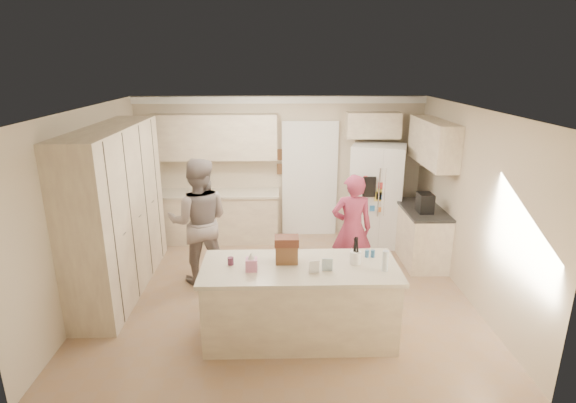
{
  "coord_description": "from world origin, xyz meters",
  "views": [
    {
      "loc": [
        -0.05,
        -5.81,
        3.18
      ],
      "look_at": [
        0.1,
        0.35,
        1.25
      ],
      "focal_mm": 28.0,
      "sensor_mm": 36.0,
      "label": 1
    }
  ],
  "objects_px": {
    "coffee_maker": "(425,203)",
    "teen_boy": "(199,222)",
    "refrigerator": "(377,195)",
    "dollhouse_body": "(287,254)",
    "island_base": "(299,303)",
    "utensil_crock": "(355,257)",
    "tissue_box": "(252,264)",
    "teen_girl": "(352,229)"
  },
  "relations": [
    {
      "from": "refrigerator",
      "to": "coffee_maker",
      "type": "height_order",
      "value": "refrigerator"
    },
    {
      "from": "refrigerator",
      "to": "tissue_box",
      "type": "bearing_deg",
      "value": -107.17
    },
    {
      "from": "coffee_maker",
      "to": "teen_girl",
      "type": "bearing_deg",
      "value": -158.88
    },
    {
      "from": "refrigerator",
      "to": "teen_boy",
      "type": "distance_m",
      "value": 3.26
    },
    {
      "from": "dollhouse_body",
      "to": "teen_girl",
      "type": "xyz_separation_m",
      "value": [
        0.99,
        1.33,
        -0.21
      ]
    },
    {
      "from": "tissue_box",
      "to": "teen_girl",
      "type": "distance_m",
      "value": 2.07
    },
    {
      "from": "island_base",
      "to": "tissue_box",
      "type": "height_order",
      "value": "tissue_box"
    },
    {
      "from": "island_base",
      "to": "teen_boy",
      "type": "height_order",
      "value": "teen_boy"
    },
    {
      "from": "teen_boy",
      "to": "utensil_crock",
      "type": "bearing_deg",
      "value": 141.42
    },
    {
      "from": "coffee_maker",
      "to": "teen_girl",
      "type": "height_order",
      "value": "teen_girl"
    },
    {
      "from": "island_base",
      "to": "tissue_box",
      "type": "distance_m",
      "value": 0.79
    },
    {
      "from": "dollhouse_body",
      "to": "teen_boy",
      "type": "xyz_separation_m",
      "value": [
        -1.25,
        1.39,
        -0.09
      ]
    },
    {
      "from": "refrigerator",
      "to": "teen_girl",
      "type": "xyz_separation_m",
      "value": [
        -0.69,
        -1.5,
        -0.07
      ]
    },
    {
      "from": "utensil_crock",
      "to": "tissue_box",
      "type": "distance_m",
      "value": 1.21
    },
    {
      "from": "dollhouse_body",
      "to": "refrigerator",
      "type": "bearing_deg",
      "value": 59.41
    },
    {
      "from": "coffee_maker",
      "to": "tissue_box",
      "type": "height_order",
      "value": "coffee_maker"
    },
    {
      "from": "refrigerator",
      "to": "coffee_maker",
      "type": "xyz_separation_m",
      "value": [
        0.53,
        -1.03,
        0.17
      ]
    },
    {
      "from": "refrigerator",
      "to": "island_base",
      "type": "relative_size",
      "value": 0.82
    },
    {
      "from": "utensil_crock",
      "to": "teen_girl",
      "type": "bearing_deg",
      "value": 82.25
    },
    {
      "from": "dollhouse_body",
      "to": "coffee_maker",
      "type": "bearing_deg",
      "value": 39.29
    },
    {
      "from": "utensil_crock",
      "to": "tissue_box",
      "type": "relative_size",
      "value": 1.07
    },
    {
      "from": "island_base",
      "to": "teen_boy",
      "type": "bearing_deg",
      "value": 133.25
    },
    {
      "from": "refrigerator",
      "to": "dollhouse_body",
      "type": "distance_m",
      "value": 3.29
    },
    {
      "from": "refrigerator",
      "to": "teen_boy",
      "type": "relative_size",
      "value": 0.96
    },
    {
      "from": "coffee_maker",
      "to": "island_base",
      "type": "bearing_deg",
      "value": -137.17
    },
    {
      "from": "utensil_crock",
      "to": "teen_boy",
      "type": "relative_size",
      "value": 0.08
    },
    {
      "from": "teen_boy",
      "to": "refrigerator",
      "type": "bearing_deg",
      "value": -157.27
    },
    {
      "from": "refrigerator",
      "to": "coffee_maker",
      "type": "relative_size",
      "value": 6.0
    },
    {
      "from": "refrigerator",
      "to": "teen_boy",
      "type": "xyz_separation_m",
      "value": [
        -2.92,
        -1.44,
        0.04
      ]
    },
    {
      "from": "refrigerator",
      "to": "utensil_crock",
      "type": "height_order",
      "value": "refrigerator"
    },
    {
      "from": "tissue_box",
      "to": "dollhouse_body",
      "type": "xyz_separation_m",
      "value": [
        0.4,
        0.2,
        0.04
      ]
    },
    {
      "from": "coffee_maker",
      "to": "dollhouse_body",
      "type": "height_order",
      "value": "coffee_maker"
    },
    {
      "from": "coffee_maker",
      "to": "island_base",
      "type": "distance_m",
      "value": 2.87
    },
    {
      "from": "teen_boy",
      "to": "teen_girl",
      "type": "height_order",
      "value": "teen_boy"
    },
    {
      "from": "teen_girl",
      "to": "teen_boy",
      "type": "bearing_deg",
      "value": -2.94
    },
    {
      "from": "tissue_box",
      "to": "coffee_maker",
      "type": "bearing_deg",
      "value": 37.57
    },
    {
      "from": "coffee_maker",
      "to": "dollhouse_body",
      "type": "xyz_separation_m",
      "value": [
        -2.2,
        -1.8,
        -0.03
      ]
    },
    {
      "from": "coffee_maker",
      "to": "teen_boy",
      "type": "bearing_deg",
      "value": -173.2
    },
    {
      "from": "dollhouse_body",
      "to": "teen_girl",
      "type": "distance_m",
      "value": 1.67
    },
    {
      "from": "tissue_box",
      "to": "teen_boy",
      "type": "bearing_deg",
      "value": 118.15
    },
    {
      "from": "refrigerator",
      "to": "dollhouse_body",
      "type": "relative_size",
      "value": 6.92
    },
    {
      "from": "coffee_maker",
      "to": "utensil_crock",
      "type": "xyz_separation_m",
      "value": [
        -1.4,
        -1.85,
        -0.07
      ]
    }
  ]
}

